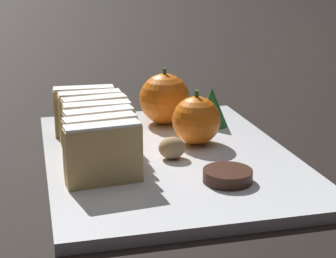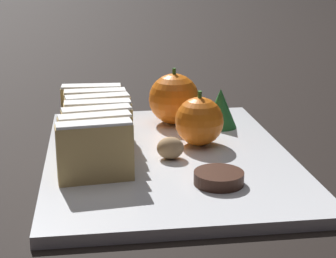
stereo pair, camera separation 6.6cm
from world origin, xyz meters
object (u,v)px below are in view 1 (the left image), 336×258
at_px(orange_near, 165,99).
at_px(walnut, 175,148).
at_px(chocolate_cookie, 228,176).
at_px(orange_far, 196,120).

distance_m(orange_near, walnut, 0.15).
height_order(orange_near, chocolate_cookie, orange_near).
relative_size(orange_near, walnut, 2.49).
bearing_deg(orange_far, walnut, -130.32).
relative_size(orange_far, chocolate_cookie, 1.32).
height_order(orange_near, orange_far, orange_near).
xyz_separation_m(orange_far, chocolate_cookie, (-0.00, -0.13, -0.02)).
relative_size(walnut, chocolate_cookie, 0.61).
bearing_deg(orange_far, chocolate_cookie, -91.67).
bearing_deg(orange_far, orange_near, 100.00).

